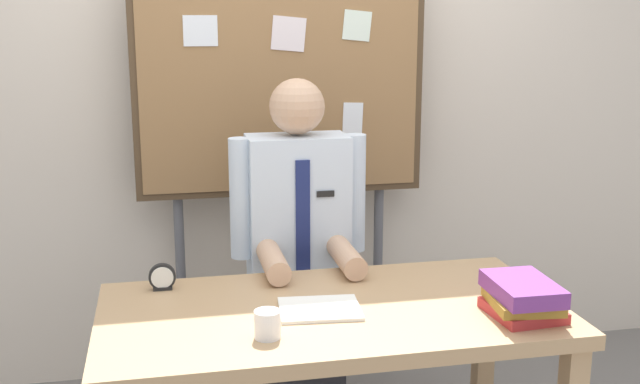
# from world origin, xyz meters

# --- Properties ---
(back_wall) EXTENTS (6.40, 0.08, 2.70)m
(back_wall) POSITION_xyz_m (0.00, 1.22, 1.35)
(back_wall) COLOR beige
(back_wall) RESTS_ON ground_plane
(desk) EXTENTS (1.53, 0.79, 0.74)m
(desk) POSITION_xyz_m (0.00, 0.00, 0.65)
(desk) COLOR tan
(desk) RESTS_ON ground_plane
(person) EXTENTS (0.55, 0.56, 1.45)m
(person) POSITION_xyz_m (0.00, 0.61, 0.68)
(person) COLOR #2D2D33
(person) RESTS_ON ground_plane
(bulletin_board) EXTENTS (1.29, 0.09, 1.91)m
(bulletin_board) POSITION_xyz_m (0.00, 1.02, 1.37)
(bulletin_board) COLOR #4C3823
(bulletin_board) RESTS_ON ground_plane
(book_stack) EXTENTS (0.23, 0.28, 0.12)m
(book_stack) POSITION_xyz_m (0.58, -0.20, 0.80)
(book_stack) COLOR #B22D2D
(book_stack) RESTS_ON desk
(open_notebook) EXTENTS (0.28, 0.24, 0.01)m
(open_notebook) POSITION_xyz_m (-0.04, -0.02, 0.75)
(open_notebook) COLOR white
(open_notebook) RESTS_ON desk
(desk_clock) EXTENTS (0.09, 0.04, 0.09)m
(desk_clock) POSITION_xyz_m (-0.55, 0.29, 0.78)
(desk_clock) COLOR black
(desk_clock) RESTS_ON desk
(coffee_mug) EXTENTS (0.08, 0.08, 0.09)m
(coffee_mug) POSITION_xyz_m (-0.24, -0.20, 0.78)
(coffee_mug) COLOR white
(coffee_mug) RESTS_ON desk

